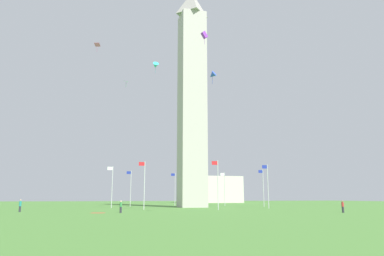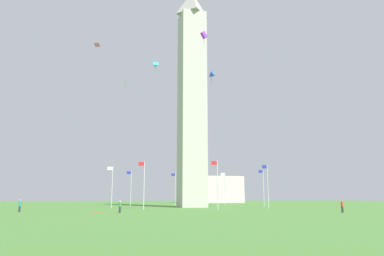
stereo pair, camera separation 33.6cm
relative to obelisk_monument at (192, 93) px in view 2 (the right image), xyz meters
The scene contains 20 objects.
ground_plane 24.61m from the obelisk_monument, ahead, with size 260.00×260.00×0.00m, color #477A33.
obelisk_monument is the anchor object (origin of this frame).
flagpole_n 26.03m from the obelisk_monument, ahead, with size 1.12×0.14×8.17m.
flagpole_ne 26.02m from the obelisk_monument, 44.86° to the left, with size 1.12×0.14×8.17m.
flagpole_e 25.99m from the obelisk_monument, 89.79° to the left, with size 1.12×0.14×8.17m.
flagpole_se 25.96m from the obelisk_monument, 134.85° to the left, with size 1.12×0.14×8.17m.
flagpole_s 25.95m from the obelisk_monument, behind, with size 1.12×0.14×8.17m.
flagpole_sw 25.96m from the obelisk_monument, 134.85° to the right, with size 1.12×0.14×8.17m.
flagpole_w 25.99m from the obelisk_monument, 89.79° to the right, with size 1.12×0.14×8.17m.
flagpole_nw 26.02m from the obelisk_monument, 44.86° to the right, with size 1.12×0.14×8.17m.
person_green_shirt 37.19m from the obelisk_monument, 55.13° to the left, with size 0.32×0.32×1.62m.
person_red_shirt 40.91m from the obelisk_monument, 113.03° to the left, with size 0.32×0.32×1.62m.
person_teal_shirt 41.68m from the obelisk_monument, 28.92° to the left, with size 0.32×0.32×1.76m.
kite_cyan_delta 10.24m from the obelisk_monument, 17.59° to the left, with size 1.27×1.64×2.52m.
kite_blue_delta 33.08m from the obelisk_monument, 79.36° to the left, with size 1.35×1.36×1.72m.
kite_purple_box 19.10m from the obelisk_monument, 81.43° to the left, with size 1.27×0.87×2.43m.
kite_green_diamond 15.81m from the obelisk_monument, 20.01° to the left, with size 1.12×1.11×1.35m.
kite_pink_diamond 23.46m from the obelisk_monument, 26.22° to the left, with size 1.22×1.19×1.55m.
distant_building 67.78m from the obelisk_monument, 112.01° to the right, with size 21.08×13.27×9.92m.
picnic_blanket_near_first_person 38.69m from the obelisk_monument, 49.86° to the left, with size 1.80×1.40×0.01m, color red.
Camera 2 is at (19.74, 73.53, 2.06)m, focal length 33.50 mm.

